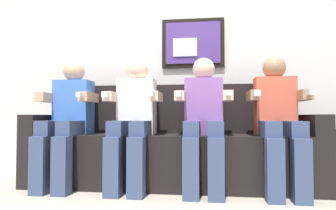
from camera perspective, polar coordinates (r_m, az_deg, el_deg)
The scene contains 7 objects.
ground_plane at distance 2.47m, azimuth -0.47°, elevation -16.32°, with size 6.37×6.37×0.00m, color #9E9384.
back_wall_assembly at distance 3.23m, azimuth 1.50°, elevation 10.31°, with size 4.90×0.10×2.60m.
couch at distance 2.73m, azimuth 0.48°, elevation -8.29°, with size 2.50×0.58×0.90m.
person_leftmost at distance 2.80m, azimuth -18.16°, elevation -2.03°, with size 0.46×0.56×1.11m.
person_left_center at distance 2.61m, azimuth -6.41°, elevation -2.11°, with size 0.46×0.56×1.11m.
person_right_center at distance 2.53m, azimuth 6.65°, elevation -2.10°, with size 0.46×0.56×1.11m.
person_rightmost at distance 2.59m, azimuth 19.79°, elevation -1.99°, with size 0.46×0.56×1.11m.
Camera 1 is at (0.33, -2.37, 0.60)m, focal length 32.79 mm.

